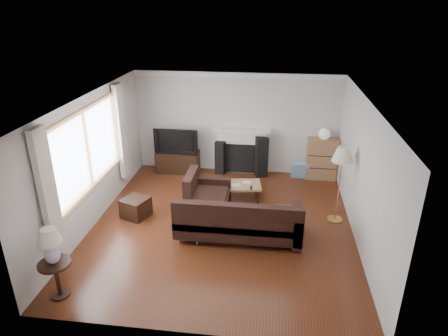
# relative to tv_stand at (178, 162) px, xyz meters

# --- Properties ---
(room) EXTENTS (5.10, 5.60, 2.54)m
(room) POSITION_rel_tv_stand_xyz_m (1.46, -2.48, 0.98)
(room) COLOR #4F2311
(room) RESTS_ON ground
(window) EXTENTS (0.12, 2.74, 1.54)m
(window) POSITION_rel_tv_stand_xyz_m (-0.99, -2.68, 1.28)
(window) COLOR #935F36
(window) RESTS_ON room
(curtain_near) EXTENTS (0.10, 0.35, 2.10)m
(curtain_near) POSITION_rel_tv_stand_xyz_m (-0.94, -4.20, 1.13)
(curtain_near) COLOR beige
(curtain_near) RESTS_ON room
(curtain_far) EXTENTS (0.10, 0.35, 2.10)m
(curtain_far) POSITION_rel_tv_stand_xyz_m (-0.94, -1.16, 1.13)
(curtain_far) COLOR beige
(curtain_far) RESTS_ON room
(fireplace) EXTENTS (1.40, 0.26, 1.15)m
(fireplace) POSITION_rel_tv_stand_xyz_m (1.61, 0.16, 0.31)
(fireplace) COLOR white
(fireplace) RESTS_ON room
(tv_stand) EXTENTS (1.06, 0.48, 0.53)m
(tv_stand) POSITION_rel_tv_stand_xyz_m (0.00, 0.00, 0.00)
(tv_stand) COLOR black
(tv_stand) RESTS_ON ground
(television) EXTENTS (1.09, 0.14, 0.63)m
(television) POSITION_rel_tv_stand_xyz_m (0.00, 0.00, 0.58)
(television) COLOR black
(television) RESTS_ON tv_stand
(speaker_left) EXTENTS (0.29, 0.32, 0.84)m
(speaker_left) POSITION_rel_tv_stand_xyz_m (1.09, 0.07, 0.16)
(speaker_left) COLOR black
(speaker_left) RESTS_ON ground
(speaker_right) EXTENTS (0.36, 0.40, 1.01)m
(speaker_right) POSITION_rel_tv_stand_xyz_m (2.10, 0.04, 0.24)
(speaker_right) COLOR black
(speaker_right) RESTS_ON ground
(bookshelf) EXTENTS (0.73, 0.35, 1.00)m
(bookshelf) POSITION_rel_tv_stand_xyz_m (3.57, 0.05, 0.24)
(bookshelf) COLOR #986B46
(bookshelf) RESTS_ON ground
(globe_lamp) EXTENTS (0.27, 0.27, 0.27)m
(globe_lamp) POSITION_rel_tv_stand_xyz_m (3.57, 0.05, 0.87)
(globe_lamp) COLOR white
(globe_lamp) RESTS_ON bookshelf
(sectional_sofa) EXTENTS (2.49, 1.82, 0.80)m
(sectional_sofa) POSITION_rel_tv_stand_xyz_m (1.82, -2.83, 0.14)
(sectional_sofa) COLOR black
(sectional_sofa) RESTS_ON ground
(coffee_table) EXTENTS (1.12, 0.72, 0.41)m
(coffee_table) POSITION_rel_tv_stand_xyz_m (1.63, -1.43, -0.06)
(coffee_table) COLOR #9B794A
(coffee_table) RESTS_ON ground
(footstool) EXTENTS (0.62, 0.62, 0.40)m
(footstool) POSITION_rel_tv_stand_xyz_m (-0.32, -2.35, -0.06)
(footstool) COLOR black
(footstool) RESTS_ON ground
(floor_lamp) EXTENTS (0.45, 0.45, 1.56)m
(floor_lamp) POSITION_rel_tv_stand_xyz_m (3.68, -1.98, 0.51)
(floor_lamp) COLOR #C39043
(floor_lamp) RESTS_ON ground
(side_table) EXTENTS (0.47, 0.47, 0.59)m
(side_table) POSITION_rel_tv_stand_xyz_m (-0.69, -4.75, 0.03)
(side_table) COLOR black
(side_table) RESTS_ON ground
(table_lamp) EXTENTS (0.35, 0.35, 0.56)m
(table_lamp) POSITION_rel_tv_stand_xyz_m (-0.69, -4.75, 0.60)
(table_lamp) COLOR silver
(table_lamp) RESTS_ON side_table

